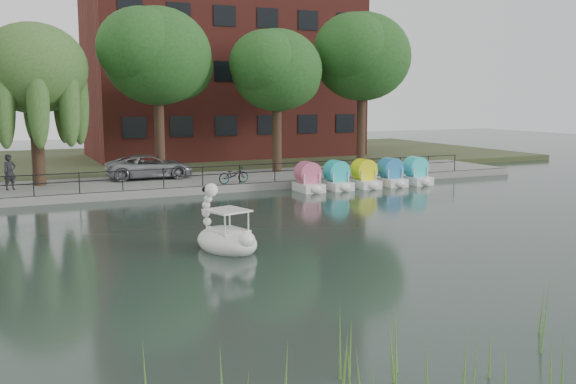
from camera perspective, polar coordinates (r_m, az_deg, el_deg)
ground_plane at (r=20.83m, az=3.38°, el=-5.10°), size 120.00×120.00×0.00m
promenade at (r=35.48m, az=-8.90°, el=0.79°), size 40.00×6.00×0.40m
kerb at (r=32.68m, az=-7.47°, el=0.17°), size 40.00×0.25×0.40m
land_strip at (r=49.01m, az=-13.42°, el=2.75°), size 60.00×22.00×0.36m
railing at (r=32.74m, az=-7.61°, el=1.85°), size 32.00×0.05×1.00m
apartment_building at (r=50.79m, az=-5.80°, el=13.50°), size 20.00×10.07×18.00m
willow_mid at (r=34.92m, az=-21.71°, el=10.13°), size 5.32×5.32×8.15m
broadleaf_center at (r=36.91m, az=-11.54°, el=11.70°), size 6.00×6.00×9.25m
broadleaf_right at (r=38.65m, az=-1.01°, el=10.71°), size 5.40×5.40×8.32m
broadleaf_far at (r=42.59m, az=6.63°, el=11.81°), size 6.30×6.30×9.71m
minivan at (r=36.13m, az=-12.18°, el=2.37°), size 2.73×5.56×1.52m
bicycle at (r=33.52m, az=-4.86°, el=1.62°), size 0.88×1.80×1.00m
pedestrian at (r=33.80m, az=-23.51°, el=1.84°), size 0.86×0.76×1.98m
swan_boat at (r=20.71m, az=-5.55°, el=-3.91°), size 2.19×2.80×2.09m
pedal_boat_row at (r=34.96m, az=6.80°, el=1.39°), size 7.95×1.70×1.40m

